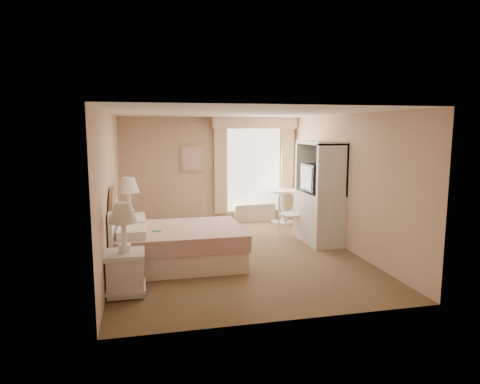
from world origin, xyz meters
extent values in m
cube|color=brown|center=(0.00, 0.00, 0.00)|extent=(4.20, 5.50, 0.01)
cube|color=silver|center=(0.00, 0.00, 2.50)|extent=(4.20, 5.50, 0.01)
cube|color=#CFAA8A|center=(0.00, 2.75, 1.25)|extent=(4.20, 0.01, 2.50)
cube|color=#CFAA8A|center=(0.00, -2.75, 1.25)|extent=(4.20, 0.01, 2.50)
cube|color=#CFAA8A|center=(-2.10, 0.00, 1.25)|extent=(0.01, 5.50, 2.50)
cube|color=#CFAA8A|center=(2.10, 0.00, 1.25)|extent=(0.01, 5.50, 2.50)
cube|color=white|center=(1.05, 2.72, 1.25)|extent=(1.30, 0.02, 2.00)
cube|color=beige|center=(0.22, 2.67, 1.25)|extent=(0.30, 0.08, 2.05)
cube|color=beige|center=(1.88, 2.67, 1.25)|extent=(0.30, 0.08, 2.05)
cube|color=#D4A38A|center=(1.05, 2.63, 2.37)|extent=(2.05, 0.20, 0.28)
cube|color=beige|center=(1.05, 2.63, 0.21)|extent=(1.00, 0.22, 0.42)
cube|color=tan|center=(-0.45, 2.72, 1.55)|extent=(0.52, 0.03, 0.62)
cube|color=beige|center=(-0.45, 2.70, 1.55)|extent=(0.42, 0.02, 0.52)
cube|color=#D4A38A|center=(-1.00, -0.31, 0.17)|extent=(1.99, 1.51, 0.34)
cube|color=#BF9A8F|center=(-1.00, -0.31, 0.47)|extent=(2.05, 1.57, 0.27)
cube|color=silver|center=(-1.77, -0.67, 0.66)|extent=(0.43, 0.59, 0.13)
cube|color=silver|center=(-1.77, 0.05, 0.66)|extent=(0.43, 0.59, 0.13)
cube|color=#27904A|center=(-1.39, -0.45, 0.61)|extent=(0.14, 0.10, 0.01)
cube|color=white|center=(-2.05, -0.31, 0.52)|extent=(0.06, 1.61, 1.04)
cylinder|color=#A27556|center=(-2.05, -0.31, 0.62)|extent=(0.05, 1.42, 1.42)
cube|color=silver|center=(-1.84, -1.51, 0.28)|extent=(0.48, 0.48, 0.52)
cube|color=silver|center=(-1.84, -1.51, 0.57)|extent=(0.52, 0.52, 0.06)
cube|color=silver|center=(-1.84, -1.51, 0.10)|extent=(0.52, 0.52, 0.05)
cylinder|color=white|center=(-1.84, -1.51, 0.65)|extent=(0.17, 0.17, 0.10)
cylinder|color=white|center=(-1.84, -1.51, 0.86)|extent=(0.07, 0.07, 0.41)
cone|color=silver|center=(-1.84, -1.51, 1.14)|extent=(0.37, 0.37, 0.27)
cube|color=silver|center=(-1.84, 0.83, 0.30)|extent=(0.50, 0.50, 0.55)
cube|color=silver|center=(-1.84, 0.83, 0.60)|extent=(0.55, 0.55, 0.07)
cube|color=silver|center=(-1.84, 0.83, 0.11)|extent=(0.55, 0.55, 0.05)
cylinder|color=white|center=(-1.84, 0.83, 0.69)|extent=(0.18, 0.18, 0.11)
cylinder|color=white|center=(-1.84, 0.83, 0.91)|extent=(0.08, 0.08, 0.44)
cone|color=silver|center=(-1.84, 0.83, 1.20)|extent=(0.39, 0.39, 0.28)
cylinder|color=white|center=(1.67, 2.34, 0.02)|extent=(0.55, 0.55, 0.03)
cylinder|color=white|center=(1.67, 2.34, 0.39)|extent=(0.09, 0.09, 0.75)
cylinder|color=silver|center=(1.67, 2.34, 0.77)|extent=(0.75, 0.75, 0.04)
cylinder|color=white|center=(1.22, 0.77, 0.23)|extent=(0.03, 0.03, 0.46)
cylinder|color=white|center=(1.57, 0.82, 0.23)|extent=(0.03, 0.03, 0.46)
cylinder|color=white|center=(1.17, 1.11, 0.23)|extent=(0.03, 0.03, 0.46)
cylinder|color=white|center=(1.52, 1.16, 0.23)|extent=(0.03, 0.03, 0.46)
cylinder|color=silver|center=(1.37, 0.96, 0.47)|extent=(0.51, 0.51, 0.04)
torus|color=white|center=(1.35, 1.11, 0.71)|extent=(0.45, 0.17, 0.44)
cylinder|color=white|center=(1.17, 1.11, 0.66)|extent=(0.03, 0.03, 0.41)
cylinder|color=white|center=(1.52, 1.16, 0.66)|extent=(0.03, 0.03, 0.41)
cube|color=silver|center=(1.81, 0.48, 0.49)|extent=(0.60, 1.20, 0.98)
cube|color=silver|center=(1.81, -0.08, 1.47)|extent=(0.60, 0.09, 0.98)
cube|color=silver|center=(1.81, 1.04, 1.47)|extent=(0.60, 0.09, 0.98)
cube|color=silver|center=(1.81, 0.48, 1.97)|extent=(0.60, 1.20, 0.07)
cube|color=silver|center=(2.08, 0.48, 1.47)|extent=(0.04, 1.20, 0.98)
cube|color=black|center=(1.78, 0.48, 1.29)|extent=(0.52, 0.66, 0.52)
cube|color=black|center=(1.52, 0.48, 1.29)|extent=(0.02, 0.55, 0.44)
camera|label=1|loc=(-1.56, -7.26, 2.24)|focal=32.00mm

